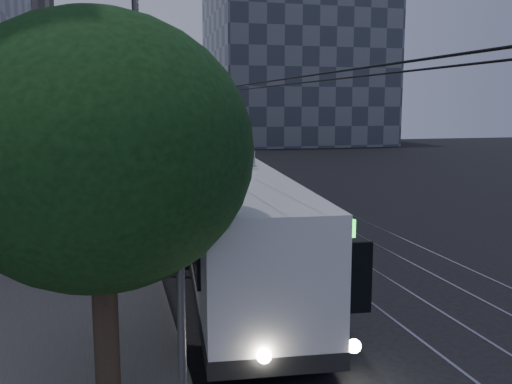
{
  "coord_description": "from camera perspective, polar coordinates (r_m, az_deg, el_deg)",
  "views": [
    {
      "loc": [
        -6.3,
        -18.8,
        5.24
      ],
      "look_at": [
        -0.85,
        2.56,
        1.85
      ],
      "focal_mm": 40.0,
      "sensor_mm": 36.0,
      "label": 1
    }
  ],
  "objects": [
    {
      "name": "building_distant_right",
      "position": [
        77.99,
        3.99,
        13.71
      ],
      "size": [
        22.0,
        18.0,
        24.0
      ],
      "primitive_type": "cube",
      "color": "#3C424C",
      "rests_on": "ground"
    },
    {
      "name": "car_white_c",
      "position": [
        43.6,
        -11.36,
        2.57
      ],
      "size": [
        2.55,
        4.29,
        1.33
      ],
      "primitive_type": "imported",
      "rotation": [
        0.0,
        0.0,
        -0.3
      ],
      "color": "white",
      "rests_on": "ground"
    },
    {
      "name": "tree_0",
      "position": [
        9.83,
        -15.47,
        3.87
      ],
      "size": [
        5.18,
        5.18,
        6.8
      ],
      "color": "#2E2019",
      "rests_on": "ground"
    },
    {
      "name": "streetlamp_near",
      "position": [
        17.42,
        -10.4,
        10.49
      ],
      "size": [
        2.34,
        0.44,
        9.61
      ],
      "color": "#525255",
      "rests_on": "ground"
    },
    {
      "name": "sidewalk",
      "position": [
        39.16,
        -15.96,
        0.84
      ],
      "size": [
        5.0,
        90.0,
        0.15
      ],
      "primitive_type": "cube",
      "color": "slate",
      "rests_on": "ground"
    },
    {
      "name": "tree_3",
      "position": [
        39.01,
        -14.72,
        6.66
      ],
      "size": [
        4.76,
        4.76,
        6.16
      ],
      "color": "#2E2019",
      "rests_on": "ground"
    },
    {
      "name": "tree_4",
      "position": [
        43.45,
        -15.39,
        7.62
      ],
      "size": [
        5.14,
        5.14,
        6.94
      ],
      "color": "#2E2019",
      "rests_on": "ground"
    },
    {
      "name": "overhead_wires",
      "position": [
        38.86,
        -12.43,
        5.94
      ],
      "size": [
        2.23,
        90.0,
        6.0
      ],
      "color": "black",
      "rests_on": "ground"
    },
    {
      "name": "car_white_d",
      "position": [
        52.56,
        -12.12,
        3.68
      ],
      "size": [
        2.7,
        4.78,
        1.54
      ],
      "primitive_type": "imported",
      "rotation": [
        0.0,
        0.0,
        -0.21
      ],
      "color": "silver",
      "rests_on": "ground"
    },
    {
      "name": "tree_2",
      "position": [
        32.32,
        -14.81,
        7.44
      ],
      "size": [
        5.22,
        5.22,
        7.02
      ],
      "color": "#2E2019",
      "rests_on": "ground"
    },
    {
      "name": "tree_1",
      "position": [
        20.3,
        -14.9,
        4.38
      ],
      "size": [
        3.91,
        3.91,
        5.58
      ],
      "color": "#2E2019",
      "rests_on": "ground"
    },
    {
      "name": "car_white_a",
      "position": [
        37.24,
        -8.68,
        1.68
      ],
      "size": [
        2.71,
        4.5,
        1.43
      ],
      "primitive_type": "imported",
      "rotation": [
        0.0,
        0.0,
        -0.26
      ],
      "color": "white",
      "rests_on": "ground"
    },
    {
      "name": "streetlamp_far",
      "position": [
        42.11,
        -13.27,
        9.44
      ],
      "size": [
        2.38,
        0.44,
        9.79
      ],
      "color": "#525255",
      "rests_on": "ground"
    },
    {
      "name": "trolleybus",
      "position": [
        16.41,
        -2.04,
        -3.52
      ],
      "size": [
        3.77,
        12.8,
        5.63
      ],
      "rotation": [
        0.0,
        0.0,
        -0.09
      ],
      "color": "white",
      "rests_on": "ground"
    },
    {
      "name": "car_white_b",
      "position": [
        43.15,
        -10.33,
        2.46
      ],
      "size": [
        3.31,
        4.54,
        1.22
      ],
      "primitive_type": "imported",
      "rotation": [
        0.0,
        0.0,
        -0.43
      ],
      "color": "silver",
      "rests_on": "ground"
    },
    {
      "name": "pickup_silver",
      "position": [
        31.99,
        -9.48,
        0.56
      ],
      "size": [
        3.33,
        5.71,
        1.49
      ],
      "primitive_type": "imported",
      "rotation": [
        0.0,
        0.0,
        -0.17
      ],
      "color": "#9E9FA5",
      "rests_on": "ground"
    },
    {
      "name": "tree_5",
      "position": [
        54.21,
        -14.69,
        8.08
      ],
      "size": [
        5.37,
        5.37,
        7.29
      ],
      "color": "#2E2019",
      "rests_on": "ground"
    },
    {
      "name": "ground",
      "position": [
        20.51,
        4.08,
        -6.07
      ],
      "size": [
        120.0,
        120.0,
        0.0
      ],
      "primitive_type": "plane",
      "color": "black",
      "rests_on": "ground"
    },
    {
      "name": "tram_rails",
      "position": [
        40.13,
        -1.54,
        1.26
      ],
      "size": [
        4.52,
        90.0,
        0.02
      ],
      "color": "gray",
      "rests_on": "ground"
    }
  ]
}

